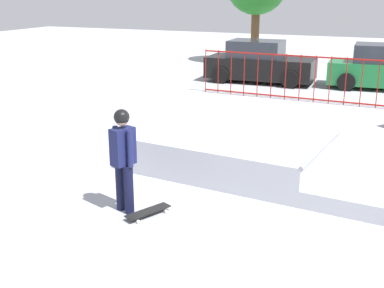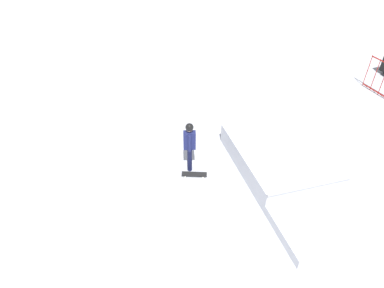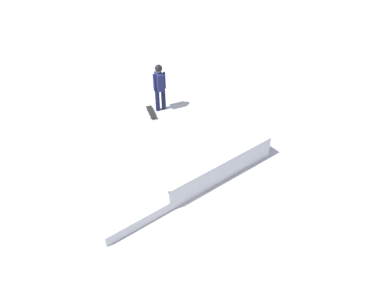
# 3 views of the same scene
# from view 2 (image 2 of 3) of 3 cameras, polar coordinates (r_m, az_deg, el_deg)

# --- Properties ---
(ground_plane) EXTENTS (60.00, 60.00, 0.00)m
(ground_plane) POSITION_cam_2_polar(r_m,az_deg,el_deg) (10.83, 19.50, -6.53)
(ground_plane) COLOR #A8AAB2
(skate_ramp) EXTENTS (5.64, 3.14, 0.74)m
(skate_ramp) POSITION_cam_2_polar(r_m,az_deg,el_deg) (10.72, 15.80, -3.89)
(skate_ramp) COLOR #B0B3BB
(skate_ramp) RESTS_ON ground
(skater) EXTENTS (0.42, 0.43, 1.73)m
(skater) POSITION_cam_2_polar(r_m,az_deg,el_deg) (10.15, -0.43, 0.16)
(skater) COLOR black
(skater) RESTS_ON ground
(skateboard) EXTENTS (0.52, 0.81, 0.09)m
(skateboard) POSITION_cam_2_polar(r_m,az_deg,el_deg) (10.43, 0.40, -5.26)
(skateboard) COLOR black
(skateboard) RESTS_ON ground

